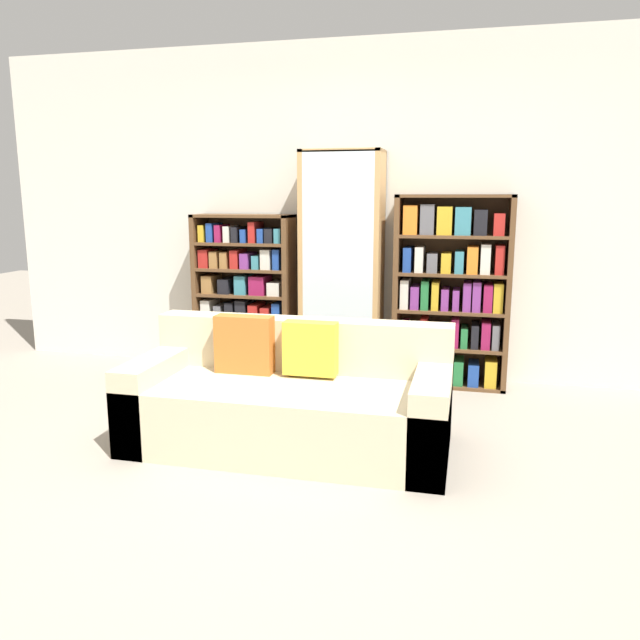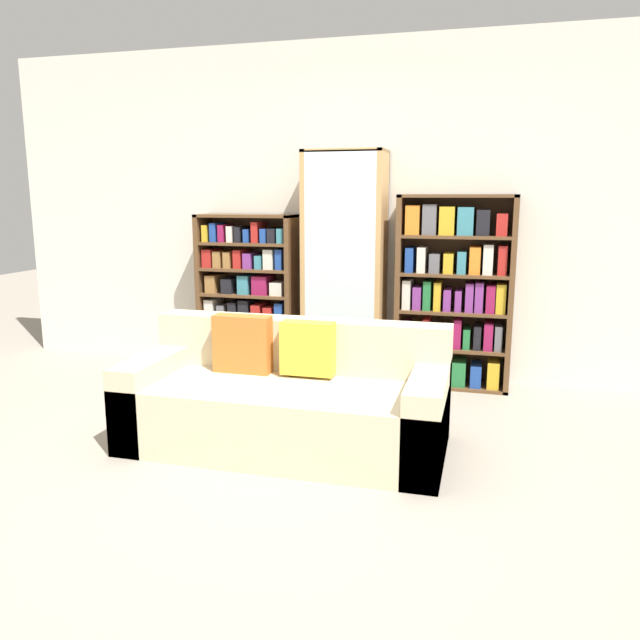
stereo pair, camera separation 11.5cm
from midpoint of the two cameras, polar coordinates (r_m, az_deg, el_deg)
The scene contains 7 objects.
ground_plane at distance 3.33m, azimuth -3.42°, elevation -15.11°, with size 16.00×16.00×0.00m, color gray.
wall_back at distance 5.19m, azimuth 4.52°, elevation 9.79°, with size 6.36×0.06×2.70m.
couch at distance 3.78m, azimuth -2.15°, elevation -7.45°, with size 1.88×0.84×0.76m.
bookshelf_left at distance 5.32m, azimuth -5.94°, elevation 2.17°, with size 0.83×0.32×1.33m.
display_cabinet at distance 5.02m, azimuth 2.93°, elevation 4.73°, with size 0.64×0.36×1.83m.
bookshelf_right at distance 4.95m, azimuth 12.78°, elevation 2.33°, with size 0.88×0.32×1.49m.
wine_bottle at distance 4.72m, azimuth 6.32°, elevation -5.05°, with size 0.09×0.09×0.39m.
Camera 2 is at (1.02, -2.81, 1.48)m, focal length 35.00 mm.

